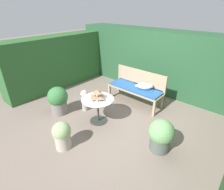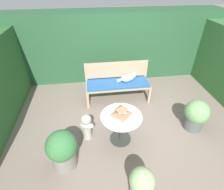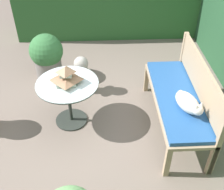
{
  "view_description": "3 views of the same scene",
  "coord_description": "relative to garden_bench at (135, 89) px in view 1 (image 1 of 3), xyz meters",
  "views": [
    {
      "loc": [
        2.39,
        -2.92,
        2.6
      ],
      "look_at": [
        -0.27,
        0.12,
        0.51
      ],
      "focal_mm": 28.0,
      "sensor_mm": 36.0,
      "label": 1
    },
    {
      "loc": [
        -0.72,
        -2.75,
        2.81
      ],
      "look_at": [
        -0.27,
        0.59,
        0.38
      ],
      "focal_mm": 28.0,
      "sensor_mm": 36.0,
      "label": 2
    },
    {
      "loc": [
        2.55,
        -0.02,
        2.66
      ],
      "look_at": [
        -0.29,
        0.12,
        0.37
      ],
      "focal_mm": 45.0,
      "sensor_mm": 36.0,
      "label": 3
    }
  ],
  "objects": [
    {
      "name": "foliage_hedge_back",
      "position": [
        0.08,
        1.45,
        0.51
      ],
      "size": [
        6.4,
        0.93,
        1.92
      ],
      "primitive_type": "cube",
      "color": "#234C2D",
      "rests_on": "ground"
    },
    {
      "name": "garden_bench",
      "position": [
        0.0,
        0.0,
        0.0
      ],
      "size": [
        1.6,
        0.54,
        0.51
      ],
      "color": "tan",
      "rests_on": "ground"
    },
    {
      "name": "bench_backrest",
      "position": [
        0.0,
        0.25,
        0.25
      ],
      "size": [
        1.6,
        0.06,
        0.96
      ],
      "color": "tan",
      "rests_on": "ground"
    },
    {
      "name": "patio_table",
      "position": [
        -0.16,
        -1.34,
        0.05
      ],
      "size": [
        0.77,
        0.77,
        0.63
      ],
      "color": "#2D332D",
      "rests_on": "ground"
    },
    {
      "name": "foliage_hedge_left",
      "position": [
        -2.77,
        -0.76,
        0.42
      ],
      "size": [
        0.7,
        3.5,
        1.72
      ],
      "primitive_type": "cube",
      "color": "#285628",
      "rests_on": "ground"
    },
    {
      "name": "ground",
      "position": [
        0.08,
        -0.91,
        -0.44
      ],
      "size": [
        30.0,
        30.0,
        0.0
      ],
      "primitive_type": "plane",
      "color": "#75665B"
    },
    {
      "name": "potted_plant_patio_mid",
      "position": [
        -0.05,
        -2.45,
        -0.13
      ],
      "size": [
        0.37,
        0.37,
        0.6
      ],
      "color": "#ADA393",
      "rests_on": "ground"
    },
    {
      "name": "cat",
      "position": [
        0.27,
        0.05,
        0.16
      ],
      "size": [
        0.51,
        0.31,
        0.23
      ],
      "rotation": [
        0.0,
        0.0,
        0.36
      ],
      "color": "silver",
      "rests_on": "garden_bench"
    },
    {
      "name": "potted_plant_bench_right",
      "position": [
        1.45,
        -1.22,
        -0.08
      ],
      "size": [
        0.5,
        0.5,
        0.69
      ],
      "color": "#4C5651",
      "rests_on": "ground"
    },
    {
      "name": "pagoda_birdhouse",
      "position": [
        -0.16,
        -1.34,
        0.28
      ],
      "size": [
        0.3,
        0.3,
        0.23
      ],
      "color": "#B2BCA8",
      "rests_on": "patio_table"
    },
    {
      "name": "potted_plant_hedge_corner",
      "position": [
        -1.21,
        -1.76,
        -0.05
      ],
      "size": [
        0.52,
        0.52,
        0.75
      ],
      "color": "slate",
      "rests_on": "ground"
    },
    {
      "name": "garden_bust",
      "position": [
        -0.81,
        -1.2,
        -0.11
      ],
      "size": [
        0.34,
        0.27,
        0.59
      ],
      "rotation": [
        0.0,
        0.0,
        -0.42
      ],
      "color": "#A39E93",
      "rests_on": "ground"
    }
  ]
}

